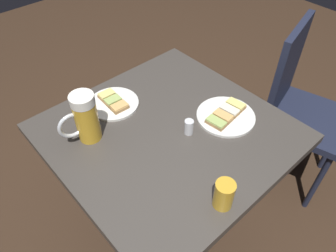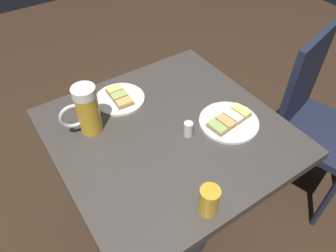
{
  "view_description": "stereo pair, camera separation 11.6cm",
  "coord_description": "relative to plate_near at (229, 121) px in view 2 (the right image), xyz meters",
  "views": [
    {
      "loc": [
        -0.61,
        0.55,
        1.54
      ],
      "look_at": [
        0.0,
        0.0,
        0.72
      ],
      "focal_mm": 34.07,
      "sensor_mm": 36.0,
      "label": 1
    },
    {
      "loc": [
        -0.68,
        0.46,
        1.54
      ],
      "look_at": [
        0.0,
        0.0,
        0.72
      ],
      "focal_mm": 34.07,
      "sensor_mm": 36.0,
      "label": 2
    }
  ],
  "objects": [
    {
      "name": "salt_shaker",
      "position": [
        0.04,
        0.16,
        0.02
      ],
      "size": [
        0.03,
        0.03,
        0.06
      ],
      "primitive_type": "cylinder",
      "color": "silver",
      "rests_on": "cafe_table"
    },
    {
      "name": "beer_mug",
      "position": [
        0.26,
        0.44,
        0.08
      ],
      "size": [
        0.08,
        0.14,
        0.19
      ],
      "color": "gold",
      "rests_on": "cafe_table"
    },
    {
      "name": "plate_far",
      "position": [
        0.35,
        0.28,
        -0.0
      ],
      "size": [
        0.2,
        0.2,
        0.03
      ],
      "color": "white",
      "rests_on": "cafe_table"
    },
    {
      "name": "cafe_table",
      "position": [
        0.1,
        0.21,
        -0.15
      ],
      "size": [
        0.8,
        0.81,
        0.7
      ],
      "color": "black",
      "rests_on": "ground_plane"
    },
    {
      "name": "beer_glass_small",
      "position": [
        -0.24,
        0.3,
        0.04
      ],
      "size": [
        0.06,
        0.06,
        0.1
      ],
      "primitive_type": "cylinder",
      "color": "gold",
      "rests_on": "cafe_table"
    },
    {
      "name": "ground_plane",
      "position": [
        0.1,
        0.21,
        -0.71
      ],
      "size": [
        6.0,
        6.0,
        0.0
      ],
      "primitive_type": "plane",
      "color": "#382619"
    },
    {
      "name": "cafe_chair",
      "position": [
        -0.06,
        -0.52,
        -0.2
      ],
      "size": [
        0.47,
        0.47,
        0.9
      ],
      "rotation": [
        0.0,
        0.0,
        1.83
      ],
      "color": "#1E2338",
      "rests_on": "ground_plane"
    },
    {
      "name": "plate_near",
      "position": [
        0.0,
        0.0,
        0.0
      ],
      "size": [
        0.22,
        0.22,
        0.03
      ],
      "color": "white",
      "rests_on": "cafe_table"
    }
  ]
}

